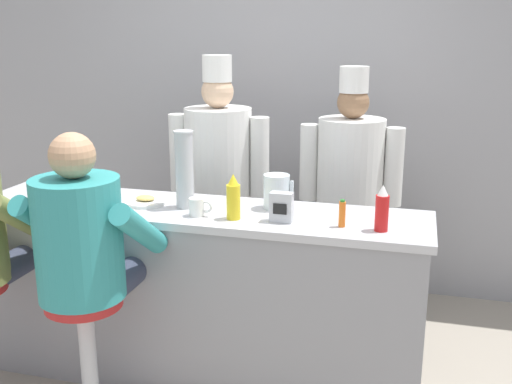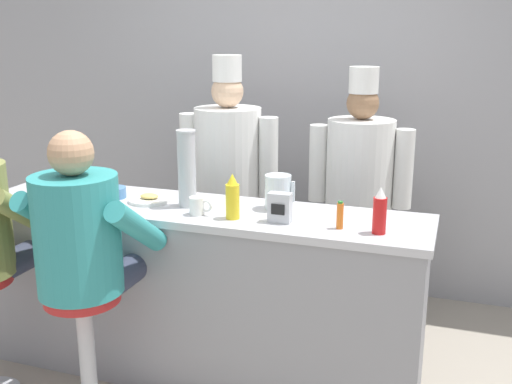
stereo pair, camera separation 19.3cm
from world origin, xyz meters
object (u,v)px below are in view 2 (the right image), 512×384
(cook_in_whites_near, at_px, (228,176))
(cereal_bowl, at_px, (114,193))
(breakfast_plate, at_px, (150,199))
(coffee_mug_white, at_px, (198,206))
(ketchup_bottle_red, at_px, (380,212))
(coffee_mug_blue, at_px, (53,182))
(cup_stack_steel, at_px, (187,168))
(diner_seated_teal, at_px, (83,244))
(napkin_dispenser_chrome, at_px, (280,208))
(cook_in_whites_far, at_px, (359,188))
(water_pitcher_clear, at_px, (278,192))
(mustard_bottle_yellow, at_px, (233,198))
(hot_sauce_bottle_orange, at_px, (340,215))

(cook_in_whites_near, bearing_deg, cereal_bowl, -115.41)
(breakfast_plate, height_order, coffee_mug_white, coffee_mug_white)
(ketchup_bottle_red, distance_m, coffee_mug_blue, 1.92)
(coffee_mug_blue, relative_size, coffee_mug_white, 1.13)
(cup_stack_steel, height_order, diner_seated_teal, diner_seated_teal)
(napkin_dispenser_chrome, xyz_separation_m, cook_in_whites_near, (-0.64, 0.92, -0.10))
(cup_stack_steel, relative_size, cook_in_whites_far, 0.24)
(water_pitcher_clear, height_order, cup_stack_steel, cup_stack_steel)
(breakfast_plate, xyz_separation_m, cereal_bowl, (-0.23, 0.01, 0.02))
(diner_seated_teal, bearing_deg, cook_in_whites_far, 54.53)
(mustard_bottle_yellow, height_order, hot_sauce_bottle_orange, mustard_bottle_yellow)
(mustard_bottle_yellow, height_order, diner_seated_teal, diner_seated_teal)
(coffee_mug_white, xyz_separation_m, cook_in_whites_near, (-0.21, 0.94, -0.07))
(breakfast_plate, bearing_deg, cup_stack_steel, -2.13)
(ketchup_bottle_red, xyz_separation_m, mustard_bottle_yellow, (-0.72, -0.01, 0.00))
(ketchup_bottle_red, distance_m, coffee_mug_white, 0.91)
(hot_sauce_bottle_orange, bearing_deg, water_pitcher_clear, 149.53)
(cup_stack_steel, bearing_deg, coffee_mug_white, -47.36)
(coffee_mug_white, height_order, diner_seated_teal, diner_seated_teal)
(coffee_mug_blue, relative_size, diner_seated_teal, 0.09)
(hot_sauce_bottle_orange, bearing_deg, mustard_bottle_yellow, -178.30)
(mustard_bottle_yellow, height_order, coffee_mug_white, mustard_bottle_yellow)
(ketchup_bottle_red, height_order, water_pitcher_clear, ketchup_bottle_red)
(ketchup_bottle_red, relative_size, breakfast_plate, 0.96)
(hot_sauce_bottle_orange, height_order, cup_stack_steel, cup_stack_steel)
(cook_in_whites_far, bearing_deg, coffee_mug_blue, -151.87)
(mustard_bottle_yellow, relative_size, coffee_mug_blue, 1.65)
(hot_sauce_bottle_orange, xyz_separation_m, breakfast_plate, (-1.08, 0.12, -0.05))
(cup_stack_steel, xyz_separation_m, diner_seated_teal, (-0.28, -0.55, -0.27))
(coffee_mug_blue, distance_m, napkin_dispenser_chrome, 1.44)
(breakfast_plate, bearing_deg, cereal_bowl, 177.92)
(hot_sauce_bottle_orange, distance_m, napkin_dispenser_chrome, 0.30)
(cup_stack_steel, height_order, cook_in_whites_near, cook_in_whites_near)
(ketchup_bottle_red, relative_size, coffee_mug_white, 1.80)
(mustard_bottle_yellow, bearing_deg, coffee_mug_blue, 172.04)
(cup_stack_steel, relative_size, diner_seated_teal, 0.28)
(ketchup_bottle_red, xyz_separation_m, cook_in_whites_far, (-0.26, 1.04, -0.16))
(cereal_bowl, bearing_deg, hot_sauce_bottle_orange, -5.61)
(coffee_mug_white, bearing_deg, cook_in_whites_far, 58.27)
(coffee_mug_white, relative_size, cook_in_whites_near, 0.07)
(mustard_bottle_yellow, relative_size, cereal_bowl, 1.65)
(mustard_bottle_yellow, distance_m, cook_in_whites_near, 1.03)
(water_pitcher_clear, distance_m, diner_seated_teal, 1.02)
(napkin_dispenser_chrome, relative_size, cook_in_whites_near, 0.08)
(napkin_dispenser_chrome, bearing_deg, cup_stack_steel, 168.66)
(diner_seated_teal, distance_m, cook_in_whites_near, 1.38)
(ketchup_bottle_red, xyz_separation_m, napkin_dispenser_chrome, (-0.48, 0.01, -0.03))
(cup_stack_steel, distance_m, diner_seated_teal, 0.68)
(coffee_mug_white, height_order, cook_in_whites_far, cook_in_whites_far)
(ketchup_bottle_red, distance_m, cup_stack_steel, 1.04)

